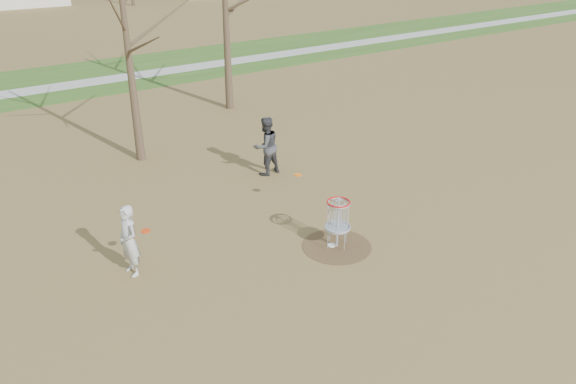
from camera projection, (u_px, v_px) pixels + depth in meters
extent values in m
plane|color=brown|center=(337.00, 246.00, 14.50)|extent=(160.00, 160.00, 0.00)
cube|color=#2D5119|center=(91.00, 77.00, 30.11)|extent=(160.00, 8.00, 0.01)
cube|color=#9E9E99|center=(97.00, 81.00, 29.36)|extent=(160.00, 1.50, 0.01)
cylinder|color=#47331E|center=(337.00, 246.00, 14.50)|extent=(1.80, 1.80, 0.01)
imported|color=#B8B8B8|center=(129.00, 241.00, 13.02)|extent=(0.51, 0.70, 1.77)
imported|color=#39393F|center=(266.00, 146.00, 18.26)|extent=(1.02, 0.84, 1.95)
cylinder|color=white|center=(332.00, 245.00, 14.51)|extent=(0.22, 0.22, 0.02)
cylinder|color=orange|center=(298.00, 175.00, 15.89)|extent=(0.22, 0.22, 0.05)
cylinder|color=red|center=(146.00, 231.00, 12.97)|extent=(0.22, 0.22, 0.02)
cylinder|color=#9EA3AD|center=(338.00, 224.00, 14.20)|extent=(0.05, 0.05, 1.35)
cylinder|color=#9EA3AD|center=(337.00, 228.00, 14.26)|extent=(0.64, 0.64, 0.04)
torus|color=#9EA3AD|center=(338.00, 203.00, 13.95)|extent=(0.60, 0.60, 0.04)
torus|color=red|center=(339.00, 202.00, 13.94)|extent=(0.60, 0.60, 0.04)
cone|color=#382B1E|center=(128.00, 52.00, 18.17)|extent=(0.32, 0.32, 7.50)
cone|color=#382B1E|center=(225.00, 10.00, 23.34)|extent=(0.36, 0.36, 8.50)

